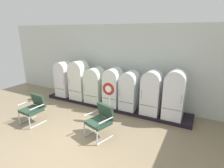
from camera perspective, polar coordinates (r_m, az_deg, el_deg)
The scene contains 13 objects.
ground at distance 5.06m, azimuth -16.88°, elevation -19.48°, with size 12.00×10.00×0.05m, color #8A775B.
back_wall at distance 7.26m, azimuth 2.45°, elevation 6.26°, with size 11.76×0.12×3.15m.
display_plinth at distance 7.16m, azimuth 0.12°, elevation -6.69°, with size 5.95×0.95×0.12m, color black.
refrigerator_0 at distance 8.07m, azimuth -15.18°, elevation 1.94°, with size 0.59×0.63×1.52m.
refrigerator_1 at distance 7.54m, azimuth -10.56°, elevation 1.61°, with size 0.66×0.65×1.61m.
refrigerator_2 at distance 7.16m, azimuth -5.49°, elevation -0.02°, with size 0.69×0.70×1.40m.
refrigerator_3 at distance 6.75m, azimuth 0.33°, elevation -0.62°, with size 0.59×0.70×1.45m.
refrigerator_4 at distance 6.49m, azimuth 5.61°, elevation -1.67°, with size 0.59×0.69×1.41m.
refrigerator_5 at distance 6.21m, azimuth 12.51°, elevation -2.25°, with size 0.62×0.64×1.53m.
refrigerator_6 at distance 6.08m, azimuth 19.38°, elevation -2.74°, with size 0.63×0.69×1.62m.
armchair_left at distance 6.36m, azimuth -23.79°, elevation -6.83°, with size 0.70×0.71×0.92m.
armchair_right at distance 5.11m, azimuth -3.67°, elevation -11.18°, with size 0.78×0.81×0.92m.
sign_stand at distance 5.89m, azimuth -1.04°, elevation -6.30°, with size 0.41×0.32×1.32m.
Camera 1 is at (3.03, -2.80, 2.91)m, focal length 28.57 mm.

